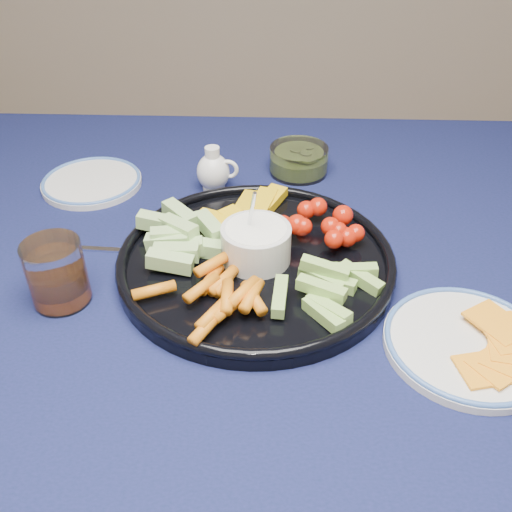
{
  "coord_description": "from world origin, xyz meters",
  "views": [
    {
      "loc": [
        0.04,
        -0.67,
        1.26
      ],
      "look_at": [
        0.01,
        -0.02,
        0.77
      ],
      "focal_mm": 40.0,
      "sensor_mm": 36.0,
      "label": 1
    }
  ],
  "objects_px": {
    "juice_tumbler": "(58,277)",
    "side_plate_extra": "(92,182)",
    "crudite_platter": "(254,256)",
    "creamer_pitcher": "(214,171)",
    "pickle_bowl": "(299,161)",
    "dining_table": "(247,306)",
    "cheese_plate": "(468,342)"
  },
  "relations": [
    {
      "from": "juice_tumbler",
      "to": "side_plate_extra",
      "type": "relative_size",
      "value": 0.52
    },
    {
      "from": "crudite_platter",
      "to": "creamer_pitcher",
      "type": "xyz_separation_m",
      "value": [
        -0.08,
        0.23,
        0.01
      ]
    },
    {
      "from": "creamer_pitcher",
      "to": "juice_tumbler",
      "type": "height_order",
      "value": "juice_tumbler"
    },
    {
      "from": "pickle_bowl",
      "to": "dining_table",
      "type": "bearing_deg",
      "value": -106.33
    },
    {
      "from": "creamer_pitcher",
      "to": "juice_tumbler",
      "type": "bearing_deg",
      "value": -119.97
    },
    {
      "from": "pickle_bowl",
      "to": "juice_tumbler",
      "type": "relative_size",
      "value": 1.18
    },
    {
      "from": "dining_table",
      "to": "cheese_plate",
      "type": "height_order",
      "value": "cheese_plate"
    },
    {
      "from": "dining_table",
      "to": "crudite_platter",
      "type": "xyz_separation_m",
      "value": [
        0.01,
        -0.02,
        0.11
      ]
    },
    {
      "from": "crudite_platter",
      "to": "side_plate_extra",
      "type": "height_order",
      "value": "crudite_platter"
    },
    {
      "from": "pickle_bowl",
      "to": "side_plate_extra",
      "type": "distance_m",
      "value": 0.38
    },
    {
      "from": "creamer_pitcher",
      "to": "cheese_plate",
      "type": "distance_m",
      "value": 0.52
    },
    {
      "from": "cheese_plate",
      "to": "juice_tumbler",
      "type": "distance_m",
      "value": 0.53
    },
    {
      "from": "creamer_pitcher",
      "to": "pickle_bowl",
      "type": "distance_m",
      "value": 0.17
    },
    {
      "from": "creamer_pitcher",
      "to": "side_plate_extra",
      "type": "xyz_separation_m",
      "value": [
        -0.22,
        0.0,
        -0.03
      ]
    },
    {
      "from": "pickle_bowl",
      "to": "cheese_plate",
      "type": "height_order",
      "value": "pickle_bowl"
    },
    {
      "from": "crudite_platter",
      "to": "pickle_bowl",
      "type": "distance_m",
      "value": 0.31
    },
    {
      "from": "cheese_plate",
      "to": "dining_table",
      "type": "bearing_deg",
      "value": 149.28
    },
    {
      "from": "crudite_platter",
      "to": "juice_tumbler",
      "type": "height_order",
      "value": "crudite_platter"
    },
    {
      "from": "pickle_bowl",
      "to": "side_plate_extra",
      "type": "height_order",
      "value": "pickle_bowl"
    },
    {
      "from": "crudite_platter",
      "to": "pickle_bowl",
      "type": "bearing_deg",
      "value": 76.6
    },
    {
      "from": "dining_table",
      "to": "juice_tumbler",
      "type": "bearing_deg",
      "value": -158.98
    },
    {
      "from": "dining_table",
      "to": "side_plate_extra",
      "type": "relative_size",
      "value": 9.45
    },
    {
      "from": "dining_table",
      "to": "side_plate_extra",
      "type": "distance_m",
      "value": 0.37
    },
    {
      "from": "dining_table",
      "to": "juice_tumbler",
      "type": "xyz_separation_m",
      "value": [
        -0.25,
        -0.09,
        0.13
      ]
    },
    {
      "from": "crudite_platter",
      "to": "pickle_bowl",
      "type": "xyz_separation_m",
      "value": [
        0.07,
        0.3,
        -0.0
      ]
    },
    {
      "from": "dining_table",
      "to": "pickle_bowl",
      "type": "relative_size",
      "value": 15.47
    },
    {
      "from": "crudite_platter",
      "to": "creamer_pitcher",
      "type": "relative_size",
      "value": 4.96
    },
    {
      "from": "crudite_platter",
      "to": "side_plate_extra",
      "type": "xyz_separation_m",
      "value": [
        -0.3,
        0.23,
        -0.02
      ]
    },
    {
      "from": "dining_table",
      "to": "crudite_platter",
      "type": "bearing_deg",
      "value": -55.77
    },
    {
      "from": "crudite_platter",
      "to": "side_plate_extra",
      "type": "bearing_deg",
      "value": 142.25
    },
    {
      "from": "dining_table",
      "to": "juice_tumbler",
      "type": "relative_size",
      "value": 18.27
    },
    {
      "from": "dining_table",
      "to": "creamer_pitcher",
      "type": "bearing_deg",
      "value": 107.82
    }
  ]
}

